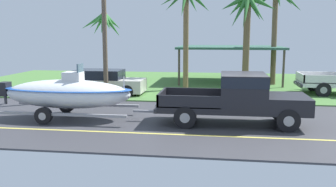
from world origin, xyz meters
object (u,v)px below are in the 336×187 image
at_px(parked_sedan_near, 103,82).
at_px(palm_tree_near_right, 187,10).
at_px(palm_tree_far_right, 105,27).
at_px(utility_pole, 104,20).
at_px(palm_tree_near_left, 247,16).
at_px(pickup_truck_towing, 242,96).
at_px(boat_on_trailer, 67,93).
at_px(carport_awning, 230,48).
at_px(palm_tree_mid, 277,6).

height_order(parked_sedan_near, palm_tree_near_right, palm_tree_near_right).
xyz_separation_m(palm_tree_far_right, utility_pole, (2.32, -7.25, 0.19)).
bearing_deg(palm_tree_near_left, palm_tree_near_right, 171.32).
bearing_deg(pickup_truck_towing, boat_on_trailer, 180.00).
distance_m(parked_sedan_near, palm_tree_far_right, 7.01).
distance_m(palm_tree_near_left, utility_pole, 7.95).
bearing_deg(utility_pole, carport_awning, 49.35).
bearing_deg(palm_tree_mid, pickup_truck_towing, -103.61).
bearing_deg(palm_tree_near_left, carport_awning, 99.97).
bearing_deg(carport_awning, palm_tree_near_left, -80.03).
bearing_deg(palm_tree_near_left, palm_tree_far_right, 156.78).
xyz_separation_m(boat_on_trailer, palm_tree_mid, (9.53, 11.29, 4.10)).
distance_m(carport_awning, utility_pole, 10.14).
distance_m(palm_tree_mid, palm_tree_far_right, 11.82).
bearing_deg(palm_tree_mid, boat_on_trailer, -130.16).
height_order(pickup_truck_towing, palm_tree_far_right, palm_tree_far_right).
height_order(carport_awning, utility_pole, utility_pole).
height_order(boat_on_trailer, utility_pole, utility_pole).
height_order(boat_on_trailer, palm_tree_near_right, palm_tree_near_right).
bearing_deg(carport_awning, pickup_truck_towing, -89.20).
height_order(carport_awning, palm_tree_near_left, palm_tree_near_left).
bearing_deg(palm_tree_near_right, parked_sedan_near, -151.76).
xyz_separation_m(boat_on_trailer, utility_pole, (0.11, 4.67, 3.04)).
bearing_deg(boat_on_trailer, palm_tree_mid, 49.84).
bearing_deg(palm_tree_near_right, pickup_truck_towing, -71.39).
xyz_separation_m(parked_sedan_near, palm_tree_near_right, (4.47, 2.40, 4.05)).
distance_m(palm_tree_near_left, palm_tree_far_right, 10.48).
relative_size(boat_on_trailer, palm_tree_far_right, 1.30).
relative_size(palm_tree_near_left, palm_tree_mid, 0.87).
height_order(parked_sedan_near, carport_awning, carport_awning).
relative_size(carport_awning, utility_pole, 0.90).
distance_m(pickup_truck_towing, carport_awning, 12.33).
height_order(boat_on_trailer, palm_tree_mid, palm_tree_mid).
distance_m(pickup_truck_towing, palm_tree_mid, 12.30).
distance_m(carport_awning, palm_tree_mid, 4.09).
relative_size(palm_tree_near_right, palm_tree_mid, 0.93).
relative_size(parked_sedan_near, palm_tree_mid, 0.69).
bearing_deg(utility_pole, palm_tree_mid, 35.10).
distance_m(palm_tree_near_right, palm_tree_mid, 6.29).
relative_size(palm_tree_near_left, palm_tree_far_right, 1.16).
distance_m(boat_on_trailer, utility_pole, 5.57).
relative_size(pickup_truck_towing, palm_tree_far_right, 1.14).
xyz_separation_m(palm_tree_near_left, palm_tree_near_right, (-3.41, 0.52, 0.39)).
bearing_deg(palm_tree_far_right, utility_pole, -72.27).
bearing_deg(palm_tree_near_right, palm_tree_near_left, -8.68).
bearing_deg(palm_tree_near_right, carport_awning, 56.26).
relative_size(pickup_truck_towing, parked_sedan_near, 1.24).
xyz_separation_m(carport_awning, palm_tree_near_right, (-2.63, -3.94, 2.33)).
distance_m(boat_on_trailer, palm_tree_far_right, 12.46).
distance_m(parked_sedan_near, palm_tree_mid, 12.19).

